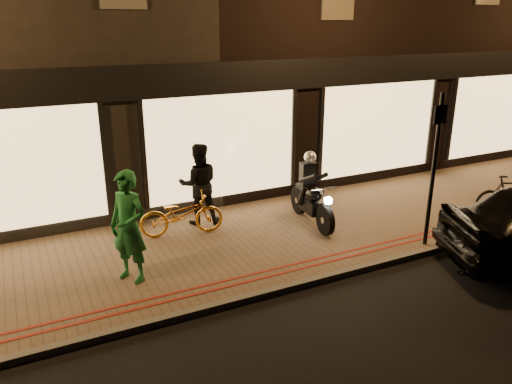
% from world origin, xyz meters
% --- Properties ---
extents(ground, '(90.00, 90.00, 0.00)m').
position_xyz_m(ground, '(0.00, 0.00, 0.00)').
color(ground, black).
rests_on(ground, ground).
extents(sidewalk, '(50.00, 4.00, 0.12)m').
position_xyz_m(sidewalk, '(0.00, 2.00, 0.06)').
color(sidewalk, brown).
rests_on(sidewalk, ground).
extents(kerb_stone, '(50.00, 0.14, 0.12)m').
position_xyz_m(kerb_stone, '(0.00, 0.05, 0.06)').
color(kerb_stone, '#59544C').
rests_on(kerb_stone, ground).
extents(red_kerb_lines, '(50.00, 0.26, 0.01)m').
position_xyz_m(red_kerb_lines, '(0.00, 0.55, 0.12)').
color(red_kerb_lines, maroon).
rests_on(red_kerb_lines, sidewalk).
extents(building_row, '(48.00, 10.11, 8.50)m').
position_xyz_m(building_row, '(-0.00, 8.99, 4.25)').
color(building_row, black).
rests_on(building_row, ground).
extents(motorcycle, '(0.62, 1.94, 1.59)m').
position_xyz_m(motorcycle, '(1.33, 2.22, 0.73)').
color(motorcycle, black).
rests_on(motorcycle, sidewalk).
extents(sign_post, '(0.35, 0.09, 3.00)m').
position_xyz_m(sign_post, '(2.78, 0.25, 1.80)').
color(sign_post, black).
rests_on(sign_post, sidewalk).
extents(bicycle_gold, '(1.80, 0.91, 0.90)m').
position_xyz_m(bicycle_gold, '(-1.41, 2.85, 0.57)').
color(bicycle_gold, orange).
rests_on(bicycle_gold, sidewalk).
extents(bicycle_dark, '(1.61, 1.05, 0.94)m').
position_xyz_m(bicycle_dark, '(5.63, 0.60, 0.59)').
color(bicycle_dark, black).
rests_on(bicycle_dark, sidewalk).
extents(person_green, '(0.80, 0.84, 1.94)m').
position_xyz_m(person_green, '(-2.77, 1.43, 1.09)').
color(person_green, '#1D6D31').
rests_on(person_green, sidewalk).
extents(person_dark, '(1.00, 0.86, 1.79)m').
position_xyz_m(person_dark, '(-0.85, 3.30, 1.01)').
color(person_dark, black).
rests_on(person_dark, sidewalk).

